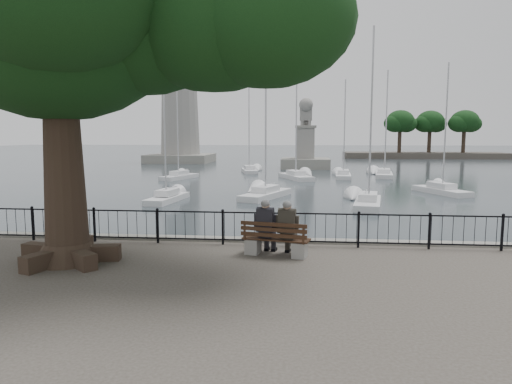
# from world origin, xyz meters

# --- Properties ---
(harbor) EXTENTS (260.00, 260.00, 1.20)m
(harbor) POSITION_xyz_m (0.00, 3.00, -0.50)
(harbor) COLOR gray
(harbor) RESTS_ON ground
(railing) EXTENTS (22.06, 0.06, 1.00)m
(railing) POSITION_xyz_m (0.00, 2.50, 0.56)
(railing) COLOR black
(railing) RESTS_ON ground
(bench) EXTENTS (1.91, 0.94, 0.97)m
(bench) POSITION_xyz_m (0.64, 1.36, 0.34)
(bench) COLOR gray
(bench) RESTS_ON ground
(person_left) EXTENTS (0.54, 0.82, 1.53)m
(person_left) POSITION_xyz_m (0.39, 1.52, 0.70)
(person_left) COLOR black
(person_left) RESTS_ON ground
(person_right) EXTENTS (0.54, 0.82, 1.53)m
(person_right) POSITION_xyz_m (0.98, 1.39, 0.70)
(person_right) COLOR black
(person_right) RESTS_ON ground
(tree) EXTENTS (11.83, 8.26, 9.66)m
(tree) POSITION_xyz_m (-3.79, 0.43, 6.35)
(tree) COLOR black
(tree) RESTS_ON ground
(lighthouse) EXTENTS (9.88, 9.88, 30.27)m
(lighthouse) POSITION_xyz_m (-18.00, 62.00, 11.74)
(lighthouse) COLOR gray
(lighthouse) RESTS_ON ground
(lion_monument) EXTENTS (6.29, 6.29, 9.20)m
(lion_monument) POSITION_xyz_m (2.00, 49.93, 1.33)
(lion_monument) COLOR gray
(lion_monument) RESTS_ON ground
(sailboat_a) EXTENTS (1.86, 4.83, 8.63)m
(sailboat_a) POSITION_xyz_m (-7.30, 18.00, -0.72)
(sailboat_a) COLOR silver
(sailboat_a) RESTS_ON ground
(sailboat_b) EXTENTS (3.44, 5.81, 11.30)m
(sailboat_b) POSITION_xyz_m (-1.03, 20.34, -0.67)
(sailboat_b) COLOR silver
(sailboat_b) RESTS_ON ground
(sailboat_c) EXTENTS (2.36, 5.39, 10.71)m
(sailboat_c) POSITION_xyz_m (5.42, 17.10, -0.68)
(sailboat_c) COLOR silver
(sailboat_c) RESTS_ON ground
(sailboat_d) EXTENTS (3.25, 5.39, 9.61)m
(sailboat_d) POSITION_xyz_m (11.73, 23.86, -0.70)
(sailboat_d) COLOR silver
(sailboat_d) RESTS_ON ground
(sailboat_e) EXTENTS (2.97, 5.29, 10.97)m
(sailboat_e) POSITION_xyz_m (-10.63, 33.47, -0.67)
(sailboat_e) COLOR silver
(sailboat_e) RESTS_ON ground
(sailboat_f) EXTENTS (3.71, 6.12, 12.63)m
(sailboat_f) POSITION_xyz_m (0.90, 34.35, -0.65)
(sailboat_f) COLOR silver
(sailboat_f) RESTS_ON ground
(sailboat_g) EXTENTS (1.87, 5.45, 10.01)m
(sailboat_g) POSITION_xyz_m (5.70, 36.20, -0.70)
(sailboat_g) COLOR silver
(sailboat_g) RESTS_ON ground
(sailboat_h) EXTENTS (2.56, 5.46, 11.52)m
(sailboat_h) POSITION_xyz_m (-4.56, 41.95, -0.66)
(sailboat_h) COLOR silver
(sailboat_h) RESTS_ON ground
(sailboat_i) EXTENTS (2.57, 6.13, 11.09)m
(sailboat_i) POSITION_xyz_m (10.05, 37.75, -0.69)
(sailboat_i) COLOR silver
(sailboat_i) RESTS_ON ground
(far_shore) EXTENTS (30.00, 8.60, 9.18)m
(far_shore) POSITION_xyz_m (25.54, 79.46, 3.00)
(far_shore) COLOR #3F3830
(far_shore) RESTS_ON ground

